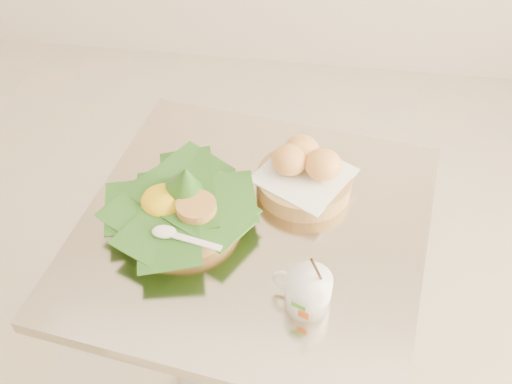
# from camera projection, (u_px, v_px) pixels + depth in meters

# --- Properties ---
(cafe_table) EXTENTS (0.79, 0.79, 0.75)m
(cafe_table) POSITION_uv_depth(u_px,v_px,m) (253.00, 290.00, 1.47)
(cafe_table) COLOR gray
(cafe_table) RESTS_ON floor
(rice_basket) EXTENTS (0.31, 0.31, 0.15)m
(rice_basket) POSITION_uv_depth(u_px,v_px,m) (181.00, 203.00, 1.31)
(rice_basket) COLOR tan
(rice_basket) RESTS_ON cafe_table
(bread_basket) EXTENTS (0.23, 0.23, 0.11)m
(bread_basket) POSITION_uv_depth(u_px,v_px,m) (304.00, 173.00, 1.37)
(bread_basket) COLOR tan
(bread_basket) RESTS_ON cafe_table
(coffee_mug) EXTENTS (0.11, 0.09, 0.15)m
(coffee_mug) POSITION_uv_depth(u_px,v_px,m) (307.00, 290.00, 1.15)
(coffee_mug) COLOR white
(coffee_mug) RESTS_ON cafe_table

